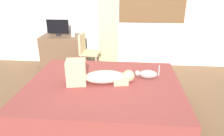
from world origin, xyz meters
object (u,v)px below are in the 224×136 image
at_px(person_lying, 97,75).
at_px(cup, 73,35).
at_px(tv_monitor, 58,27).
at_px(chair_by_desk, 87,51).
at_px(cat, 147,74).
at_px(bed, 104,100).
at_px(desk, 63,52).

relative_size(person_lying, cup, 10.95).
xyz_separation_m(tv_monitor, chair_by_desk, (0.68, -0.29, -0.41)).
xyz_separation_m(person_lying, cat, (0.69, 0.21, -0.05)).
bearing_deg(bed, person_lying, 174.61).
height_order(desk, tv_monitor, tv_monitor).
height_order(cat, desk, desk).
xyz_separation_m(cat, cup, (-1.48, 1.54, 0.20)).
height_order(person_lying, tv_monitor, tv_monitor).
height_order(bed, cup, cup).
xyz_separation_m(desk, chair_by_desk, (0.60, -0.29, 0.14)).
bearing_deg(chair_by_desk, cup, 144.36).
height_order(cat, chair_by_desk, chair_by_desk).
distance_m(bed, desk, 2.14).
distance_m(desk, cup, 0.49).
xyz_separation_m(desk, tv_monitor, (-0.07, 0.00, 0.55)).
relative_size(person_lying, tv_monitor, 1.96).
height_order(bed, cat, cat).
relative_size(cat, chair_by_desk, 0.42).
bearing_deg(bed, chair_by_desk, 109.50).
bearing_deg(cup, tv_monitor, 171.46).
height_order(person_lying, cup, person_lying).
distance_m(person_lying, cat, 0.73).
distance_m(bed, person_lying, 0.39).
height_order(tv_monitor, cup, tv_monitor).
distance_m(cup, chair_by_desk, 0.50).
bearing_deg(cat, desk, 137.66).
relative_size(tv_monitor, chair_by_desk, 0.56).
xyz_separation_m(cat, chair_by_desk, (-1.14, 1.30, -0.08)).
height_order(person_lying, chair_by_desk, chair_by_desk).
bearing_deg(person_lying, cup, 114.22).
xyz_separation_m(cat, desk, (-1.75, 1.59, -0.22)).
relative_size(bed, desk, 2.43).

